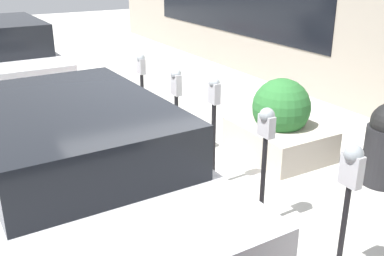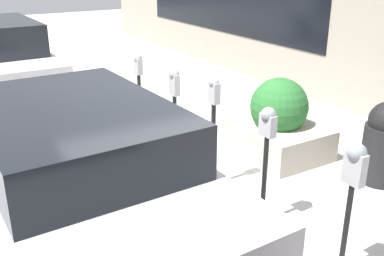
% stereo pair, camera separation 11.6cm
% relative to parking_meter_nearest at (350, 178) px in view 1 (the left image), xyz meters
% --- Properties ---
extents(ground_plane, '(40.00, 40.00, 0.00)m').
position_rel_parking_meter_nearest_xyz_m(ground_plane, '(2.12, 0.50, -1.04)').
color(ground_plane, beige).
extents(curb_strip, '(24.50, 0.16, 0.04)m').
position_rel_parking_meter_nearest_xyz_m(curb_strip, '(2.12, 0.58, -1.02)').
color(curb_strip, red).
rests_on(curb_strip, ground_plane).
extents(parking_meter_nearest, '(0.20, 0.17, 1.35)m').
position_rel_parking_meter_nearest_xyz_m(parking_meter_nearest, '(0.00, 0.00, 0.00)').
color(parking_meter_nearest, black).
rests_on(parking_meter_nearest, ground_plane).
extents(parking_meter_second, '(0.19, 0.16, 1.38)m').
position_rel_parking_meter_nearest_xyz_m(parking_meter_second, '(1.07, 0.08, 0.01)').
color(parking_meter_second, black).
rests_on(parking_meter_second, ground_plane).
extents(parking_meter_middle, '(0.15, 0.13, 1.46)m').
position_rel_parking_meter_nearest_xyz_m(parking_meter_middle, '(2.11, 0.05, -0.02)').
color(parking_meter_middle, black).
rests_on(parking_meter_middle, ground_plane).
extents(parking_meter_fourth, '(0.18, 0.15, 1.34)m').
position_rel_parking_meter_nearest_xyz_m(parking_meter_fourth, '(3.20, 0.01, -0.06)').
color(parking_meter_fourth, black).
rests_on(parking_meter_fourth, ground_plane).
extents(parking_meter_farthest, '(0.16, 0.13, 1.36)m').
position_rel_parking_meter_nearest_xyz_m(parking_meter_farthest, '(4.27, 0.07, -0.08)').
color(parking_meter_farthest, black).
rests_on(parking_meter_farthest, ground_plane).
extents(planter_box, '(1.42, 1.11, 1.18)m').
position_rel_parking_meter_nearest_xyz_m(planter_box, '(2.46, -1.35, -0.57)').
color(planter_box, '#B2A899').
rests_on(planter_box, ground_plane).
extents(parked_car_middle, '(4.85, 2.09, 1.50)m').
position_rel_parking_meter_nearest_xyz_m(parked_car_middle, '(2.04, 1.89, -0.27)').
color(parked_car_middle, '#B7B7BC').
rests_on(parked_car_middle, ground_plane).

